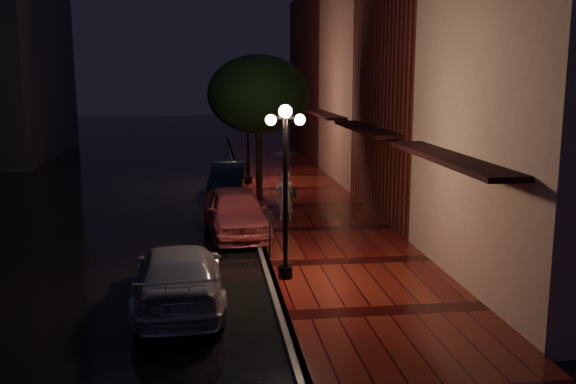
# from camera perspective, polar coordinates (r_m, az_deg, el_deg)

# --- Properties ---
(ground) EXTENTS (120.00, 120.00, 0.00)m
(ground) POSITION_cam_1_polar(r_m,az_deg,el_deg) (20.99, -2.85, -3.82)
(ground) COLOR black
(ground) RESTS_ON ground
(sidewalk) EXTENTS (4.50, 60.00, 0.15)m
(sidewalk) POSITION_cam_1_polar(r_m,az_deg,el_deg) (21.25, 3.22, -3.44)
(sidewalk) COLOR #480E0D
(sidewalk) RESTS_ON ground
(curb) EXTENTS (0.25, 60.00, 0.15)m
(curb) POSITION_cam_1_polar(r_m,az_deg,el_deg) (20.97, -2.85, -3.63)
(curb) COLOR #595451
(curb) RESTS_ON ground
(storefront_near) EXTENTS (5.00, 8.00, 8.50)m
(storefront_near) POSITION_cam_1_polar(r_m,az_deg,el_deg) (16.65, 23.73, 6.37)
(storefront_near) COLOR gray
(storefront_near) RESTS_ON ground
(storefront_mid) EXTENTS (5.00, 8.00, 11.00)m
(storefront_mid) POSITION_cam_1_polar(r_m,az_deg,el_deg) (23.85, 13.96, 10.96)
(storefront_mid) COLOR #511914
(storefront_mid) RESTS_ON ground
(storefront_far) EXTENTS (5.00, 8.00, 9.00)m
(storefront_far) POSITION_cam_1_polar(r_m,az_deg,el_deg) (31.46, 8.59, 9.15)
(storefront_far) COLOR #8C5951
(storefront_far) RESTS_ON ground
(storefront_extra) EXTENTS (5.00, 12.00, 10.00)m
(storefront_extra) POSITION_cam_1_polar(r_m,az_deg,el_deg) (41.17, 4.79, 10.24)
(storefront_extra) COLOR #511914
(storefront_extra) RESTS_ON ground
(streetlamp_near) EXTENTS (0.96, 0.36, 4.31)m
(streetlamp_near) POSITION_cam_1_polar(r_m,az_deg,el_deg) (15.61, -0.23, 0.94)
(streetlamp_near) COLOR black
(streetlamp_near) RESTS_ON sidewalk
(streetlamp_far) EXTENTS (0.96, 0.36, 4.31)m
(streetlamp_far) POSITION_cam_1_polar(r_m,az_deg,el_deg) (29.45, -3.58, 5.46)
(streetlamp_far) COLOR black
(streetlamp_far) RESTS_ON sidewalk
(street_tree) EXTENTS (4.16, 4.16, 5.80)m
(street_tree) POSITION_cam_1_polar(r_m,az_deg,el_deg) (26.37, -2.62, 8.46)
(street_tree) COLOR black
(street_tree) RESTS_ON sidewalk
(pink_car) EXTENTS (2.27, 4.75, 1.57)m
(pink_car) POSITION_cam_1_polar(r_m,az_deg,el_deg) (20.80, -4.67, -1.76)
(pink_car) COLOR #C45056
(pink_car) RESTS_ON ground
(navy_car) EXTENTS (1.96, 4.31, 1.37)m
(navy_car) POSITION_cam_1_polar(r_m,az_deg,el_deg) (28.10, -5.26, 1.25)
(navy_car) COLOR black
(navy_car) RESTS_ON ground
(silver_car) EXTENTS (2.15, 4.92, 1.41)m
(silver_car) POSITION_cam_1_polar(r_m,az_deg,el_deg) (14.74, -9.70, -7.40)
(silver_car) COLOR #A1A2A8
(silver_car) RESTS_ON ground
(woman_with_umbrella) EXTENTS (1.02, 1.04, 2.46)m
(woman_with_umbrella) POSITION_cam_1_polar(r_m,az_deg,el_deg) (22.00, -0.25, 1.58)
(woman_with_umbrella) COLOR white
(woman_with_umbrella) RESTS_ON sidewalk
(parking_meter) EXTENTS (0.12, 0.09, 1.26)m
(parking_meter) POSITION_cam_1_polar(r_m,az_deg,el_deg) (17.77, -1.62, -3.42)
(parking_meter) COLOR black
(parking_meter) RESTS_ON sidewalk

